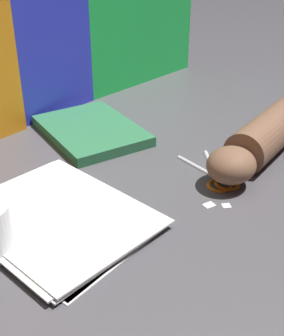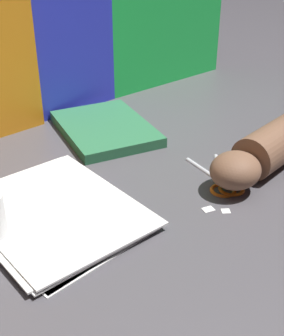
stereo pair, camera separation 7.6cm
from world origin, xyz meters
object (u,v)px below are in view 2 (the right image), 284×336
object	(u,v)px
paper_stack	(53,212)
book_closed	(105,128)
scissors	(221,180)
hand_forearm	(272,146)

from	to	relation	value
paper_stack	book_closed	bearing A→B (deg)	34.83
book_closed	scissors	bearing A→B (deg)	-87.03
paper_stack	scissors	distance (m)	0.30
paper_stack	book_closed	world-z (taller)	book_closed
scissors	book_closed	bearing A→B (deg)	92.97
book_closed	scissors	xyz separation A→B (m)	(0.02, -0.31, -0.01)
scissors	hand_forearm	distance (m)	0.13
book_closed	scissors	size ratio (longest dim) A/B	1.84
paper_stack	scissors	size ratio (longest dim) A/B	1.98
hand_forearm	book_closed	bearing A→B (deg)	112.29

